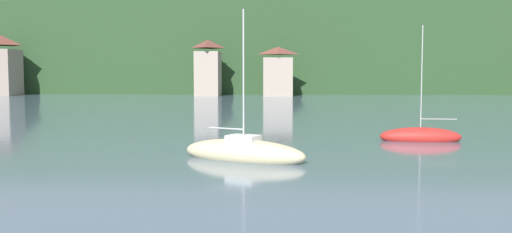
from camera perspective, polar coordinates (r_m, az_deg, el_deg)
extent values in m
cube|color=#264223|center=(136.71, 2.38, 6.29)|extent=(352.00, 67.84, 16.89)
ellipsoid|color=#264223|center=(154.61, -3.75, 5.14)|extent=(246.40, 47.49, 41.35)
cube|color=gray|center=(108.99, -23.70, 3.99)|extent=(4.80, 5.75, 7.90)
pyramid|color=brown|center=(109.11, -23.80, 6.89)|extent=(5.04, 6.04, 1.68)
cube|color=gray|center=(98.40, -4.75, 4.22)|extent=(4.00, 5.65, 7.46)
pyramid|color=brown|center=(98.50, -4.77, 7.15)|extent=(4.20, 5.93, 1.40)
cube|color=gray|center=(96.54, 2.20, 3.91)|extent=(4.84, 3.61, 6.42)
pyramid|color=brown|center=(96.59, 2.20, 6.51)|extent=(5.08, 3.79, 1.26)
ellipsoid|color=red|center=(36.45, 15.89, -1.93)|extent=(4.94, 1.80, 1.15)
cylinder|color=#B7B7BC|center=(36.23, 16.01, 3.60)|extent=(0.06, 0.06, 6.40)
cylinder|color=#ADADB2|center=(36.52, 17.57, -0.25)|extent=(2.11, 0.22, 0.05)
ellipsoid|color=#CCBC8E|center=(27.76, -1.23, -3.64)|extent=(6.62, 4.37, 1.36)
cylinder|color=#B7B7BC|center=(27.48, -1.24, 3.83)|extent=(0.08, 0.08, 6.47)
cylinder|color=#ADADB2|center=(28.11, -2.98, -1.18)|extent=(1.80, 0.89, 0.07)
cube|color=silver|center=(27.68, -1.23, -2.36)|extent=(1.79, 1.61, 0.50)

